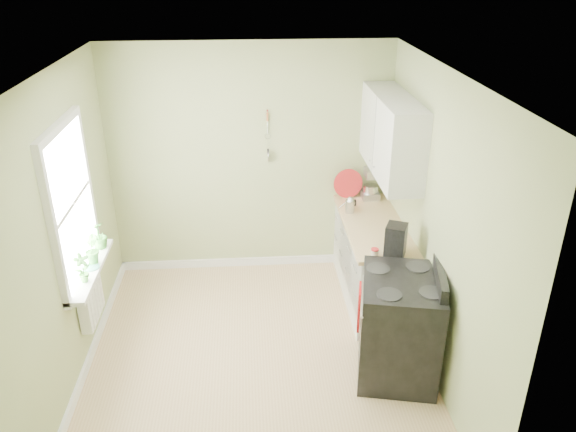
{
  "coord_description": "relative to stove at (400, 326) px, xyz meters",
  "views": [
    {
      "loc": [
        -0.03,
        -4.28,
        3.54
      ],
      "look_at": [
        0.34,
        0.55,
        1.24
      ],
      "focal_mm": 35.0,
      "sensor_mm": 36.0,
      "label": 1
    }
  ],
  "objects": [
    {
      "name": "red_tray",
      "position": [
        -0.15,
        1.97,
        0.59
      ],
      "size": [
        0.35,
        0.1,
        0.35
      ],
      "primitive_type": "cylinder",
      "rotation": [
        1.45,
        0.0,
        0.13
      ],
      "color": "#B31F22",
      "rests_on": "countertop"
    },
    {
      "name": "wall_left",
      "position": [
        -2.89,
        0.25,
        0.85
      ],
      "size": [
        0.02,
        3.6,
        2.7
      ],
      "primitive_type": "cube",
      "color": "#A1AB75",
      "rests_on": "floor"
    },
    {
      "name": "wall_right",
      "position": [
        0.33,
        0.25,
        0.85
      ],
      "size": [
        0.02,
        3.6,
        2.7
      ],
      "primitive_type": "cube",
      "color": "#A1AB75",
      "rests_on": "floor"
    },
    {
      "name": "plant_b",
      "position": [
        -2.78,
        0.65,
        0.55
      ],
      "size": [
        0.17,
        0.19,
        0.29
      ],
      "primitive_type": "imported",
      "rotation": [
        0.0,
        0.0,
        1.89
      ],
      "color": "#377B2C",
      "rests_on": "window_sill"
    },
    {
      "name": "upper_cabinets",
      "position": [
        0.15,
        1.35,
        1.35
      ],
      "size": [
        0.35,
        1.4,
        0.8
      ],
      "primitive_type": "cube",
      "color": "white",
      "rests_on": "wall_right"
    },
    {
      "name": "coffee_maker",
      "position": [
        0.05,
        0.55,
        0.57
      ],
      "size": [
        0.25,
        0.26,
        0.32
      ],
      "color": "black",
      "rests_on": "countertop"
    },
    {
      "name": "wall_utensils",
      "position": [
        -1.08,
        2.03,
        1.07
      ],
      "size": [
        0.02,
        0.14,
        0.58
      ],
      "color": "#DDBE87",
      "rests_on": "wall_back"
    },
    {
      "name": "kettle",
      "position": [
        -0.2,
        1.55,
        0.5
      ],
      "size": [
        0.18,
        0.1,
        0.18
      ],
      "color": "silver",
      "rests_on": "countertop"
    },
    {
      "name": "ceiling",
      "position": [
        -1.28,
        0.25,
        2.21
      ],
      "size": [
        3.2,
        3.6,
        0.02
      ],
      "primitive_type": "cube",
      "color": "white",
      "rests_on": "wall_back"
    },
    {
      "name": "stove",
      "position": [
        0.0,
        0.0,
        0.0
      ],
      "size": [
        0.85,
        0.92,
        1.1
      ],
      "color": "black",
      "rests_on": "floor"
    },
    {
      "name": "stand_mixer",
      "position": [
        0.11,
        1.99,
        0.58
      ],
      "size": [
        0.2,
        0.34,
        0.4
      ],
      "color": "#B2B2B7",
      "rests_on": "countertop"
    },
    {
      "name": "base_cabinets",
      "position": [
        0.02,
        1.25,
        -0.06
      ],
      "size": [
        0.6,
        1.6,
        0.87
      ],
      "primitive_type": "cube",
      "color": "white",
      "rests_on": "floor"
    },
    {
      "name": "window",
      "position": [
        -2.86,
        0.55,
        1.05
      ],
      "size": [
        0.06,
        1.14,
        1.44
      ],
      "color": "white",
      "rests_on": "wall_left"
    },
    {
      "name": "wall_back",
      "position": [
        -1.28,
        2.06,
        0.85
      ],
      "size": [
        3.2,
        0.02,
        2.7
      ],
      "primitive_type": "cube",
      "color": "#A1AB75",
      "rests_on": "floor"
    },
    {
      "name": "plant_a",
      "position": [
        -2.78,
        0.31,
        0.54
      ],
      "size": [
        0.18,
        0.17,
        0.28
      ],
      "primitive_type": "imported",
      "rotation": [
        0.0,
        0.0,
        0.62
      ],
      "color": "#377B2C",
      "rests_on": "window_sill"
    },
    {
      "name": "radiator",
      "position": [
        -2.82,
        0.5,
        0.05
      ],
      "size": [
        0.12,
        0.5,
        0.35
      ],
      "primitive_type": "cube",
      "color": "white",
      "rests_on": "wall_left"
    },
    {
      "name": "plant_c",
      "position": [
        -2.78,
        0.94,
        0.54
      ],
      "size": [
        0.21,
        0.21,
        0.27
      ],
      "primitive_type": "imported",
      "rotation": [
        0.0,
        0.0,
        4.15
      ],
      "color": "#377B2C",
      "rests_on": "window_sill"
    },
    {
      "name": "floor",
      "position": [
        -1.28,
        0.25,
        -0.51
      ],
      "size": [
        3.2,
        3.6,
        0.02
      ],
      "primitive_type": "cube",
      "color": "tan",
      "rests_on": "ground"
    },
    {
      "name": "jar",
      "position": [
        -0.14,
        0.55,
        0.46
      ],
      "size": [
        0.07,
        0.07,
        0.08
      ],
      "color": "beige",
      "rests_on": "countertop"
    },
    {
      "name": "countertop",
      "position": [
        0.01,
        1.25,
        0.39
      ],
      "size": [
        0.64,
        1.6,
        0.04
      ],
      "primitive_type": "cube",
      "color": "#DDBE87",
      "rests_on": "base_cabinets"
    },
    {
      "name": "window_sill",
      "position": [
        -2.79,
        0.55,
        0.38
      ],
      "size": [
        0.18,
        1.14,
        0.04
      ],
      "primitive_type": "cube",
      "color": "white",
      "rests_on": "wall_left"
    }
  ]
}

